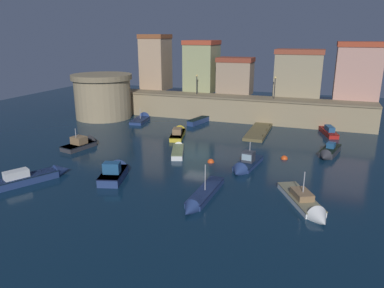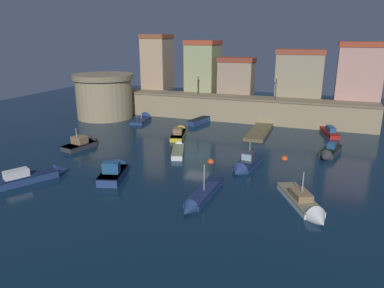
# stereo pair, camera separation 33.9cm
# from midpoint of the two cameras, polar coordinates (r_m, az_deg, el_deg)

# --- Properties ---
(ground_plane) EXTENTS (98.61, 98.61, 0.00)m
(ground_plane) POSITION_cam_midpoint_polar(r_m,az_deg,el_deg) (40.49, 0.44, -1.74)
(ground_plane) COLOR #0C2338
(quay_wall) EXTENTS (40.46, 3.96, 3.78)m
(quay_wall) POSITION_cam_midpoint_polar(r_m,az_deg,el_deg) (57.02, 6.56, 5.59)
(quay_wall) COLOR #9E8966
(quay_wall) RESTS_ON ground
(old_town_backdrop) EXTENTS (37.83, 6.14, 9.42)m
(old_town_backdrop) POSITION_cam_midpoint_polar(r_m,az_deg,el_deg) (60.06, 9.65, 11.52)
(old_town_backdrop) COLOR tan
(old_town_backdrop) RESTS_ON ground
(fortress_tower) EXTENTS (9.47, 9.47, 6.93)m
(fortress_tower) POSITION_cam_midpoint_polar(r_m,az_deg,el_deg) (60.12, -13.99, 7.35)
(fortress_tower) COLOR #9E8966
(fortress_tower) RESTS_ON ground
(pier_dock) EXTENTS (2.51, 9.25, 0.70)m
(pier_dock) POSITION_cam_midpoint_polar(r_m,az_deg,el_deg) (50.30, 10.23, 1.93)
(pier_dock) COLOR brown
(pier_dock) RESTS_ON ground
(quay_lamp_0) EXTENTS (0.32, 0.32, 3.10)m
(quay_lamp_0) POSITION_cam_midpoint_polar(r_m,az_deg,el_deg) (58.12, 0.59, 9.87)
(quay_lamp_0) COLOR black
(quay_lamp_0) RESTS_ON quay_wall
(quay_lamp_1) EXTENTS (0.32, 0.32, 3.24)m
(quay_lamp_1) POSITION_cam_midpoint_polar(r_m,az_deg,el_deg) (55.36, 12.72, 9.20)
(quay_lamp_1) COLOR black
(quay_lamp_1) RESTS_ON quay_wall
(moored_boat_0) EXTENTS (3.15, 6.96, 1.53)m
(moored_boat_0) POSITION_cam_midpoint_polar(r_m,az_deg,el_deg) (53.03, 20.14, 2.15)
(moored_boat_0) COLOR red
(moored_boat_0) RESTS_ON ground
(moored_boat_1) EXTENTS (3.19, 5.42, 2.29)m
(moored_boat_1) POSITION_cam_midpoint_polar(r_m,az_deg,el_deg) (35.04, -12.23, -4.24)
(moored_boat_1) COLOR navy
(moored_boat_1) RESTS_ON ground
(moored_boat_2) EXTENTS (2.69, 6.58, 1.05)m
(moored_boat_2) POSITION_cam_midpoint_polar(r_m,az_deg,el_deg) (55.78, 1.41, 3.89)
(moored_boat_2) COLOR navy
(moored_boat_2) RESTS_ON ground
(moored_boat_3) EXTENTS (2.55, 5.63, 2.73)m
(moored_boat_3) POSITION_cam_midpoint_polar(r_m,az_deg,el_deg) (57.39, -7.95, 3.95)
(moored_boat_3) COLOR navy
(moored_boat_3) RESTS_ON ground
(moored_boat_4) EXTENTS (3.06, 6.63, 1.73)m
(moored_boat_4) POSITION_cam_midpoint_polar(r_m,az_deg,el_deg) (48.41, -2.32, 1.84)
(moored_boat_4) COLOR gold
(moored_boat_4) RESTS_ON ground
(moored_boat_5) EXTENTS (4.72, 7.10, 3.23)m
(moored_boat_5) POSITION_cam_midpoint_polar(r_m,az_deg,el_deg) (29.65, 17.26, -9.06)
(moored_boat_5) COLOR white
(moored_boat_5) RESTS_ON ground
(moored_boat_6) EXTENTS (2.49, 6.18, 2.99)m
(moored_boat_6) POSITION_cam_midpoint_polar(r_m,az_deg,el_deg) (36.67, 8.04, -3.31)
(moored_boat_6) COLOR navy
(moored_boat_6) RESTS_ON ground
(moored_boat_7) EXTENTS (4.56, 6.90, 1.73)m
(moored_boat_7) POSITION_cam_midpoint_polar(r_m,az_deg,el_deg) (36.39, -23.80, -4.65)
(moored_boat_7) COLOR navy
(moored_boat_7) RESTS_ON ground
(moored_boat_8) EXTENTS (2.86, 5.29, 3.09)m
(moored_boat_8) POSITION_cam_midpoint_polar(r_m,az_deg,el_deg) (45.29, -16.79, 0.11)
(moored_boat_8) COLOR #333338
(moored_boat_8) RESTS_ON ground
(moored_boat_9) EXTENTS (2.62, 5.38, 1.65)m
(moored_boat_9) POSITION_cam_midpoint_polar(r_m,az_deg,el_deg) (42.85, 20.47, -1.18)
(moored_boat_9) COLOR #333338
(moored_boat_9) RESTS_ON ground
(moored_boat_10) EXTENTS (1.62, 7.44, 3.13)m
(moored_boat_10) POSITION_cam_midpoint_polar(r_m,az_deg,el_deg) (29.62, 1.08, -8.37)
(moored_boat_10) COLOR navy
(moored_boat_10) RESTS_ON ground
(moored_boat_12) EXTENTS (2.90, 5.62, 1.12)m
(moored_boat_12) POSITION_cam_midpoint_polar(r_m,az_deg,el_deg) (41.33, -2.43, -0.88)
(moored_boat_12) COLOR white
(moored_boat_12) RESTS_ON ground
(mooring_buoy_0) EXTENTS (0.74, 0.74, 0.74)m
(mooring_buoy_0) POSITION_cam_midpoint_polar(r_m,az_deg,el_deg) (40.46, 14.05, -2.28)
(mooring_buoy_0) COLOR #EA4C19
(mooring_buoy_0) RESTS_ON ground
(mooring_buoy_1) EXTENTS (0.72, 0.72, 0.72)m
(mooring_buoy_1) POSITION_cam_midpoint_polar(r_m,az_deg,el_deg) (38.28, 2.72, -2.88)
(mooring_buoy_1) COLOR #EA4C19
(mooring_buoy_1) RESTS_ON ground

